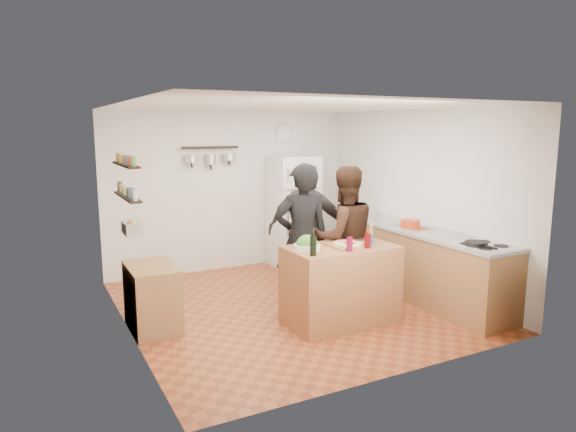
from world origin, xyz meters
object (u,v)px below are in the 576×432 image
salt_canister (369,240)px  person_left (302,240)px  person_back (307,230)px  wall_clock (284,134)px  prep_island (341,285)px  side_table (152,297)px  person_center (344,238)px  salad_bowl (307,247)px  skillet (476,244)px  fridge (293,211)px  red_bowl (410,224)px  pepper_mill (371,235)px  counter_run (425,265)px  wine_bottle (313,246)px

salt_canister → person_left: 0.81m
person_back → wall_clock: bearing=-76.0°
prep_island → side_table: prep_island is taller
person_left → person_center: 0.58m
salt_canister → side_table: bearing=157.4°
salt_canister → person_center: size_ratio=0.07×
salad_bowl → skillet: 1.94m
fridge → side_table: 3.22m
salad_bowl → skillet: size_ratio=1.19×
prep_island → person_back: (0.17, 1.09, 0.44)m
person_left → side_table: size_ratio=2.30×
skillet → side_table: size_ratio=0.31×
salad_bowl → salt_canister: bearing=-13.3°
salad_bowl → person_back: (0.59, 1.04, -0.05)m
person_left → person_back: person_left is taller
person_left → wall_clock: size_ratio=6.14×
person_left → red_bowl: 1.66m
skillet → salad_bowl: bearing=156.8°
fridge → wall_clock: 1.29m
red_bowl → side_table: red_bowl is taller
prep_island → person_center: bearing=53.0°
wall_clock → pepper_mill: bearing=-95.4°
salt_canister → counter_run: (1.16, 0.33, -0.53)m
salad_bowl → wall_clock: 3.25m
red_bowl → counter_run: bearing=-79.1°
person_center → person_back: 0.67m
person_left → skillet: person_left is taller
person_left → person_back: bearing=-112.2°
person_back → wall_clock: size_ratio=5.96×
person_back → fridge: size_ratio=0.99×
salt_canister → wall_clock: wall_clock is taller
pepper_mill → wine_bottle: bearing=-164.1°
red_bowl → salt_canister: bearing=-152.0°
person_back → skillet: bearing=154.7°
person_center → skillet: (1.03, -1.15, 0.05)m
prep_island → counter_run: bearing=8.2°
wine_bottle → wall_clock: 3.48m
red_bowl → fridge: size_ratio=0.14×
salad_bowl → person_back: person_back is taller
salad_bowl → wall_clock: (1.13, 2.79, 1.21)m
red_bowl → fridge: (-0.70, 2.04, -0.07)m
counter_run → person_left: bearing=171.1°
salt_canister → red_bowl: (1.11, 0.59, -0.00)m
red_bowl → wall_clock: 2.74m
skillet → person_center: bearing=132.0°
red_bowl → person_back: bearing=153.6°
counter_run → salt_canister: bearing=-164.1°
side_table → red_bowl: bearing=-6.0°
salt_canister → side_table: 2.54m
person_back → fridge: fridge is taller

